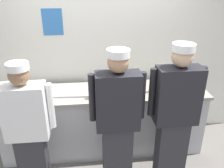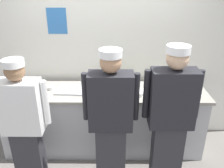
% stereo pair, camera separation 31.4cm
% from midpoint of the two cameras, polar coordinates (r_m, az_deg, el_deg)
% --- Properties ---
extents(ground_plane, '(9.00, 9.00, 0.00)m').
position_cam_midpoint_polar(ground_plane, '(3.41, 0.61, -18.64)').
color(ground_plane, slate).
extents(wall_back, '(4.40, 0.11, 2.62)m').
position_cam_midpoint_polar(wall_back, '(3.47, 0.67, 7.32)').
color(wall_back, silver).
rests_on(wall_back, ground).
extents(prep_counter, '(2.81, 0.67, 0.93)m').
position_cam_midpoint_polar(prep_counter, '(3.40, 0.63, -8.75)').
color(prep_counter, '#B2B2B7').
rests_on(prep_counter, ground).
extents(chef_near_left, '(0.58, 0.24, 1.60)m').
position_cam_midpoint_polar(chef_near_left, '(2.75, -17.61, -9.25)').
color(chef_near_left, '#2D2D33').
rests_on(chef_near_left, ground).
extents(chef_center, '(0.61, 0.24, 1.70)m').
position_cam_midpoint_polar(chef_center, '(2.59, 3.19, -8.65)').
color(chef_center, '#2D2D33').
rests_on(chef_center, ground).
extents(chef_far_right, '(0.62, 0.24, 1.73)m').
position_cam_midpoint_polar(chef_far_right, '(2.71, 17.35, -7.76)').
color(chef_far_right, '#2D2D33').
rests_on(chef_far_right, ground).
extents(plate_stack_front, '(0.24, 0.24, 0.05)m').
position_cam_midpoint_polar(plate_stack_front, '(3.12, 8.90, -2.03)').
color(plate_stack_front, white).
rests_on(plate_stack_front, prep_counter).
extents(plate_stack_rear, '(0.25, 0.25, 0.05)m').
position_cam_midpoint_polar(plate_stack_rear, '(3.25, 16.71, -1.69)').
color(plate_stack_rear, white).
rests_on(plate_stack_rear, prep_counter).
extents(mixing_bowl_steel, '(0.37, 0.37, 0.11)m').
position_cam_midpoint_polar(mixing_bowl_steel, '(3.14, 2.16, -0.91)').
color(mixing_bowl_steel, '#B7BABF').
rests_on(mixing_bowl_steel, prep_counter).
extents(sheet_tray, '(0.47, 0.33, 0.02)m').
position_cam_midpoint_polar(sheet_tray, '(3.19, -6.71, -1.55)').
color(sheet_tray, '#B7BABF').
rests_on(sheet_tray, prep_counter).
extents(squeeze_bottle_primary, '(0.06, 0.06, 0.19)m').
position_cam_midpoint_polar(squeeze_bottle_primary, '(3.13, 12.38, -0.91)').
color(squeeze_bottle_primary, '#E5E066').
rests_on(squeeze_bottle_primary, prep_counter).
extents(squeeze_bottle_secondary, '(0.05, 0.05, 0.21)m').
position_cam_midpoint_polar(squeeze_bottle_secondary, '(2.96, -2.15, -1.64)').
color(squeeze_bottle_secondary, orange).
rests_on(squeeze_bottle_secondary, prep_counter).
extents(squeeze_bottle_spare, '(0.06, 0.06, 0.21)m').
position_cam_midpoint_polar(squeeze_bottle_spare, '(3.33, 5.04, 1.36)').
color(squeeze_bottle_spare, '#56A333').
rests_on(squeeze_bottle_spare, prep_counter).
extents(ramekin_red_sauce, '(0.09, 0.09, 0.04)m').
position_cam_midpoint_polar(ramekin_red_sauce, '(3.13, -16.13, -2.72)').
color(ramekin_red_sauce, white).
rests_on(ramekin_red_sauce, prep_counter).
extents(ramekin_yellow_sauce, '(0.09, 0.09, 0.04)m').
position_cam_midpoint_polar(ramekin_yellow_sauce, '(3.22, 21.85, -2.71)').
color(ramekin_yellow_sauce, white).
rests_on(ramekin_yellow_sauce, prep_counter).
extents(ramekin_green_sauce, '(0.09, 0.09, 0.05)m').
position_cam_midpoint_polar(ramekin_green_sauce, '(3.27, -11.99, -0.95)').
color(ramekin_green_sauce, white).
rests_on(ramekin_green_sauce, prep_counter).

